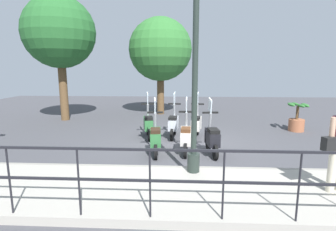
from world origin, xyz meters
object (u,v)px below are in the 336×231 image
Objects in this scene: scooter_near_0 at (212,138)px; scooter_far_0 at (196,124)px; tree_distant at (160,50)px; potted_palm at (297,119)px; scooter_near_2 at (155,137)px; scooter_near_1 at (186,136)px; scooter_far_2 at (148,124)px; lamp_post_near at (195,74)px; tree_large at (59,33)px; scooter_far_1 at (173,124)px.

scooter_far_0 is (1.75, 0.33, 0.00)m from scooter_near_0.
scooter_far_0 is at bearing -161.28° from tree_distant.
potted_palm is 0.69× the size of scooter_near_2.
potted_palm is at bearing -122.79° from tree_distant.
tree_distant is 7.03m from scooter_near_1.
scooter_far_2 is at bearing 179.60° from tree_distant.
scooter_near_0 is 1.78m from scooter_far_0.
scooter_near_2 is at bearing 120.75° from potted_palm.
tree_distant reaches higher than scooter_near_0.
scooter_far_0 is 1.00× the size of scooter_far_2.
scooter_near_2 and scooter_far_2 have the same top height.
lamp_post_near is at bearing 138.01° from potted_palm.
scooter_near_2 is (-4.66, -4.63, -3.37)m from tree_large.
lamp_post_near is 3.95m from scooter_far_2.
lamp_post_near is 3.02× the size of scooter_near_1.
scooter_far_2 is at bearing -124.72° from tree_large.
scooter_far_1 is 1.00× the size of scooter_far_2.
tree_large reaches higher than scooter_far_0.
scooter_far_2 is (-1.27, 5.46, 0.04)m from potted_palm.
scooter_far_0 and scooter_far_1 have the same top height.
scooter_near_1 is (-2.85, 4.21, 0.04)m from potted_palm.
scooter_far_1 is (-1.20, 4.61, 0.04)m from potted_palm.
scooter_near_1 is 1.00× the size of scooter_near_2.
scooter_far_1 is (1.65, 0.40, 0.00)m from scooter_near_1.
scooter_near_2 is 1.00× the size of scooter_far_2.
tree_large is at bearing 73.52° from scooter_far_0.
potted_palm is (4.53, -4.07, -1.78)m from lamp_post_near.
scooter_far_2 is (1.74, 0.41, 0.00)m from scooter_near_2.
scooter_near_2 is (1.52, 0.97, -1.74)m from lamp_post_near.
scooter_far_0 is (-1.20, 3.83, 0.04)m from potted_palm.
scooter_near_0 is at bearing -94.68° from scooter_near_2.
lamp_post_near is 0.96× the size of tree_distant.
scooter_near_0 and scooter_near_1 have the same top height.
scooter_far_1 is (-2.86, -5.06, -3.37)m from tree_large.
scooter_near_0 is 2.07m from scooter_far_1.
tree_large reaches higher than scooter_far_1.
scooter_near_0 is at bearing -159.70° from scooter_far_0.
tree_large is 7.85m from scooter_near_1.
tree_large is 3.53× the size of scooter_far_2.
scooter_near_1 and scooter_far_2 have the same top height.
scooter_near_0 and scooter_far_0 have the same top height.
scooter_far_0 is at bearing -116.05° from tree_large.
scooter_near_1 is (1.68, 0.14, -1.74)m from lamp_post_near.
potted_palm is (-1.66, -9.68, -3.41)m from tree_large.
lamp_post_near is 0.86× the size of tree_large.
scooter_far_0 reaches higher than potted_palm.
scooter_far_2 is (1.58, 1.25, 0.00)m from scooter_near_1.
tree_distant is 3.14× the size of scooter_far_0.
tree_large is at bearing 46.12° from scooter_near_0.
lamp_post_near is 3.02× the size of scooter_near_0.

